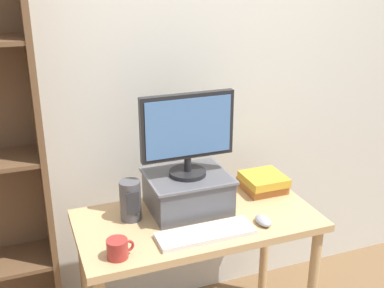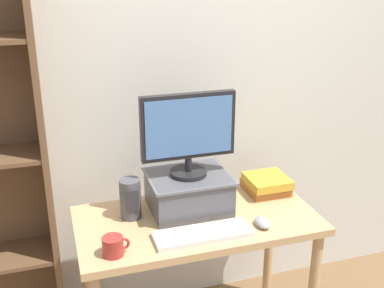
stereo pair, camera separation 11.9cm
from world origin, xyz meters
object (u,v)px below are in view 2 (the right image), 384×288
Objects in this scene: desk at (197,237)px; book_stack at (266,184)px; desk_speaker at (130,199)px; riser_box at (188,190)px; coffee_mug at (113,246)px; computer_mouse at (262,223)px; keyboard at (203,234)px; computer_monitor at (188,132)px.

desk is 0.48m from book_stack.
book_stack is 0.73m from desk_speaker.
coffee_mug is (-0.41, -0.29, -0.05)m from riser_box.
computer_mouse is at bearing -44.36° from riser_box.
keyboard is (-0.03, -0.17, 0.12)m from desk.
computer_mouse is (0.27, -0.26, -0.08)m from riser_box.
desk_speaker reaches higher than computer_mouse.
desk_speaker is at bearing 135.78° from keyboard.
computer_monitor is 0.56m from book_stack.
computer_monitor is 4.28× the size of computer_mouse.
keyboard is at bearing -44.22° from desk_speaker.
desk is at bearing 147.39° from computer_mouse.
computer_monitor is at bearing -90.00° from riser_box.
book_stack is (0.44, 0.05, -0.05)m from riser_box.
coffee_mug is (-0.39, -0.02, 0.03)m from keyboard.
desk is 0.33m from computer_mouse.
keyboard is at bearing -93.08° from riser_box.
desk is 0.49m from coffee_mug.
riser_box is 3.75× the size of computer_mouse.
desk is 0.51m from computer_monitor.
computer_monitor is 0.53m from computer_mouse.
computer_mouse is 0.54× the size of desk_speaker.
riser_box is 0.50m from coffee_mug.
computer_monitor is (0.00, -0.00, 0.30)m from riser_box.
book_stack is (0.43, 0.15, 0.15)m from desk.
desk_speaker is at bearing 66.30° from coffee_mug.
coffee_mug is at bearing -144.73° from computer_monitor.
coffee_mug is 0.32m from desk_speaker.
computer_monitor is 3.88× the size of coffee_mug.
desk_speaker is (-0.55, 0.26, 0.08)m from computer_mouse.
coffee_mug is at bearing -176.39° from keyboard.
riser_box is at bearing 90.00° from computer_monitor.
desk is 10.86× the size of computer_mouse.
book_stack reaches higher than desk.
keyboard is 0.40m from coffee_mug.
book_stack is (0.44, 0.05, -0.35)m from computer_monitor.
computer_monitor is at bearing 135.80° from computer_mouse.
computer_monitor is at bearing 97.04° from desk.
riser_box is (-0.01, 0.10, 0.20)m from desk.
desk_speaker is at bearing -175.87° from book_stack.
computer_monitor is at bearing 86.90° from keyboard.
coffee_mug is (-0.42, -0.19, 0.15)m from desk.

